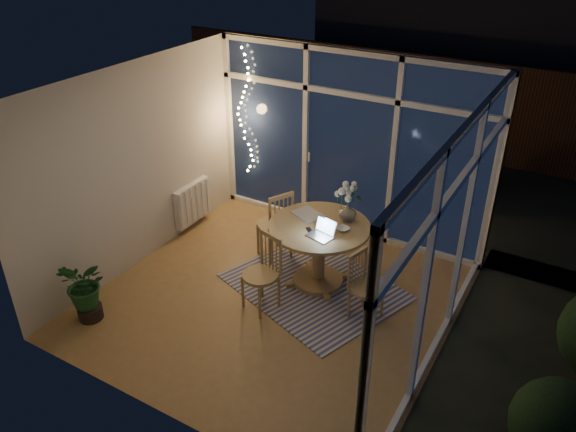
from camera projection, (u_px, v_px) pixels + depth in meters
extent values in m
plane|color=#946840|center=(274.00, 299.00, 6.78)|extent=(4.00, 4.00, 0.00)
plane|color=white|center=(271.00, 88.00, 5.51)|extent=(4.00, 4.00, 0.00)
cube|color=beige|center=(350.00, 145.00, 7.65)|extent=(4.00, 0.04, 2.60)
cube|color=beige|center=(146.00, 303.00, 4.64)|extent=(4.00, 0.04, 2.60)
cube|color=beige|center=(137.00, 167.00, 7.03)|extent=(0.04, 4.00, 2.60)
cube|color=beige|center=(454.00, 255.00, 5.27)|extent=(0.04, 4.00, 2.60)
cube|color=silver|center=(349.00, 146.00, 7.62)|extent=(4.00, 0.10, 2.60)
cube|color=silver|center=(450.00, 254.00, 5.28)|extent=(0.10, 4.00, 2.60)
cube|color=silver|center=(192.00, 203.00, 8.12)|extent=(0.10, 0.70, 0.58)
cube|color=black|center=(439.00, 166.00, 10.36)|extent=(12.00, 6.00, 0.10)
cube|color=#331912|center=(427.00, 104.00, 10.49)|extent=(11.00, 0.08, 1.80)
cube|color=#2D2F37|center=(493.00, 10.00, 11.98)|extent=(7.00, 3.00, 2.20)
sphere|color=black|center=(339.00, 156.00, 9.48)|extent=(0.90, 0.90, 0.90)
cube|color=beige|center=(314.00, 286.00, 7.01)|extent=(2.41, 2.17, 0.01)
cylinder|color=olive|center=(319.00, 255.00, 6.88)|extent=(1.57, 1.57, 0.84)
cube|color=olive|center=(274.00, 223.00, 7.39)|extent=(0.63, 0.63, 1.01)
cube|color=olive|center=(367.00, 287.00, 6.29)|extent=(0.48, 0.48, 0.85)
cube|color=olive|center=(260.00, 274.00, 6.43)|extent=(0.54, 0.54, 0.95)
imported|color=silver|center=(347.00, 213.00, 6.73)|extent=(0.26, 0.26, 0.21)
imported|color=white|center=(343.00, 229.00, 6.57)|extent=(0.19, 0.19, 0.04)
cube|color=beige|center=(311.00, 213.00, 6.92)|extent=(0.46, 0.43, 0.01)
cube|color=black|center=(309.00, 230.00, 6.58)|extent=(0.11, 0.11, 0.01)
imported|color=#1A4920|center=(86.00, 291.00, 6.30)|extent=(0.65, 0.61, 0.76)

